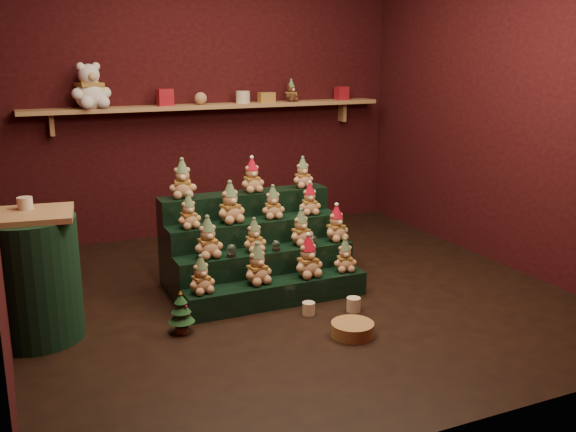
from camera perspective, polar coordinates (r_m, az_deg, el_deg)
name	(u,v)px	position (r m, az deg, el deg)	size (l,w,h in m)	color
ground	(291,293)	(5.01, 0.22, -6.89)	(4.00, 4.00, 0.00)	black
back_wall	(206,95)	(6.60, -7.26, 10.65)	(4.00, 0.10, 2.80)	black
front_wall	(483,150)	(2.96, 16.98, 5.62)	(4.00, 0.10, 2.80)	black
right_wall	(510,103)	(5.84, 19.16, 9.50)	(0.10, 4.00, 2.80)	black
back_shelf	(212,107)	(6.44, -6.76, 9.63)	(3.60, 0.26, 0.24)	tan
riser_tier_front	(277,293)	(4.78, -0.97, -6.82)	(1.40, 0.22, 0.18)	black
riser_tier_midfront	(266,272)	(4.94, -1.99, -5.00)	(1.40, 0.22, 0.36)	black
riser_tier_midback	(255,253)	(5.10, -2.93, -3.29)	(1.40, 0.22, 0.54)	black
riser_tier_back	(245,235)	(5.27, -3.82, -1.70)	(1.40, 0.22, 0.72)	black
teddy_0	(201,275)	(4.53, -7.74, -5.19)	(0.19, 0.17, 0.26)	tan
teddy_1	(257,264)	(4.66, -2.75, -4.27)	(0.21, 0.19, 0.30)	tan
teddy_2	(308,257)	(4.80, 1.79, -3.62)	(0.22, 0.20, 0.31)	tan
teddy_3	(345,255)	(4.94, 5.08, -3.49)	(0.18, 0.16, 0.25)	tan
teddy_4	(208,237)	(4.70, -7.15, -1.90)	(0.21, 0.19, 0.30)	tan
teddy_5	(254,235)	(4.81, -3.02, -1.73)	(0.18, 0.16, 0.25)	tan
teddy_6	(301,227)	(4.97, 1.17, -1.01)	(0.20, 0.18, 0.28)	tan
teddy_7	(336,223)	(5.09, 4.31, -0.66)	(0.20, 0.18, 0.28)	tan
teddy_8	(188,211)	(4.83, -8.84, 0.41)	(0.18, 0.16, 0.25)	tan
teddy_9	(230,203)	(4.94, -5.16, 1.20)	(0.22, 0.20, 0.31)	tan
teddy_10	(273,202)	(5.05, -1.36, 1.23)	(0.18, 0.16, 0.26)	tan
teddy_11	(310,199)	(5.18, 1.94, 1.53)	(0.18, 0.16, 0.25)	tan
teddy_12	(182,179)	(5.02, -9.37, 3.29)	(0.21, 0.19, 0.30)	tan
teddy_13	(252,175)	(5.17, -3.22, 3.62)	(0.19, 0.17, 0.27)	tan
teddy_14	(303,173)	(5.34, 1.31, 3.88)	(0.18, 0.16, 0.25)	tan
snow_globe_a	(231,250)	(4.71, -5.05, -3.07)	(0.07, 0.07, 0.10)	black
snow_globe_b	(276,246)	(4.84, -1.06, -2.64)	(0.06, 0.06, 0.08)	black
snow_globe_c	(313,241)	(4.96, 2.22, -2.20)	(0.06, 0.06, 0.08)	black
side_table	(33,277)	(4.44, -21.72, -5.07)	(0.61, 0.59, 0.85)	tan
table_ornament	(25,203)	(4.41, -22.35, 1.07)	(0.10, 0.10, 0.08)	beige
mini_christmas_tree	(181,312)	(4.35, -9.47, -8.43)	(0.18, 0.18, 0.30)	#4D271B
mug_left	(309,308)	(4.61, 1.84, -8.21)	(0.09, 0.09, 0.09)	beige
mug_right	(353,304)	(4.69, 5.84, -7.83)	(0.10, 0.10, 0.10)	beige
wicker_basket	(352,329)	(4.31, 5.75, -9.98)	(0.29, 0.29, 0.09)	#9F6F40
white_bear	(89,80)	(6.14, -17.26, 11.50)	(0.37, 0.33, 0.51)	white
brown_bear	(291,91)	(6.70, 0.29, 11.07)	(0.16, 0.14, 0.22)	#482918
gift_tin_red_a	(165,97)	(6.29, -10.88, 10.32)	(0.14, 0.14, 0.16)	#B21B2A
gift_tin_cream	(243,97)	(6.52, -4.03, 10.50)	(0.14, 0.14, 0.12)	beige
gift_tin_red_b	(342,93)	(6.98, 4.79, 10.83)	(0.12, 0.12, 0.14)	#B21B2A
shelf_plush_ball	(201,98)	(6.38, -7.77, 10.32)	(0.12, 0.12, 0.12)	tan
scarf_gift_box	(267,97)	(6.61, -1.92, 10.49)	(0.16, 0.10, 0.10)	#CD671D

